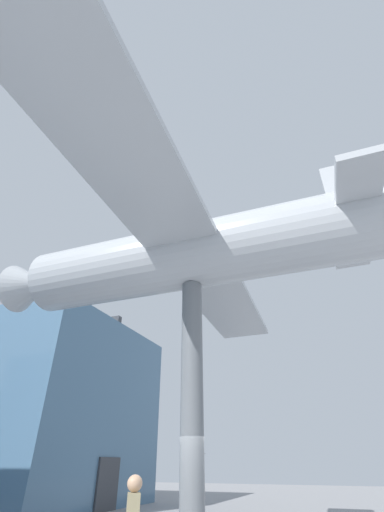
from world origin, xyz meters
TOP-DOWN VIEW (x-y plane):
  - glass_pavilion_right at (9.54, 15.11)m, footprint 10.67×13.11m
  - support_pylon_central at (0.00, 0.00)m, footprint 0.54×0.54m
  - suspended_airplane at (-0.02, 0.34)m, footprint 15.18×12.11m
  - info_kiosk at (4.61, 1.84)m, footprint 0.84×0.84m

SIDE VIEW (x-z plane):
  - info_kiosk at x=4.61m, z-range 0.03..2.49m
  - support_pylon_central at x=0.00m, z-range 0.00..6.27m
  - glass_pavilion_right at x=9.54m, z-range -0.29..9.86m
  - suspended_airplane at x=-0.02m, z-range 5.71..8.79m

